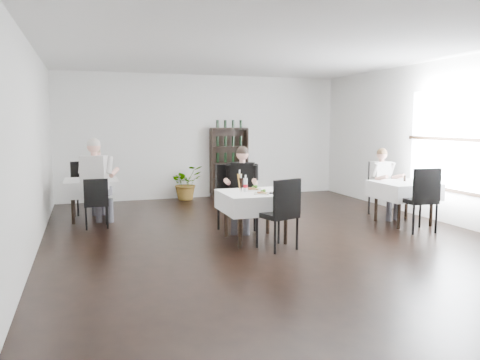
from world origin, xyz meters
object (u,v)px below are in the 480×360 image
wine_shelf (229,163)px  potted_tree (186,183)px  main_table (255,201)px  diner_main (242,182)px

wine_shelf → potted_tree: wine_shelf is taller
main_table → diner_main: (0.02, 0.68, 0.22)m
potted_tree → main_table: bearing=-87.0°
wine_shelf → potted_tree: bearing=-174.2°
main_table → potted_tree: (-0.22, 4.20, -0.21)m
wine_shelf → potted_tree: (-1.12, -0.11, -0.43)m
main_table → potted_tree: potted_tree is taller
wine_shelf → main_table: size_ratio=1.70×
potted_tree → diner_main: 3.55m
wine_shelf → diner_main: (-0.88, -3.63, -0.01)m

